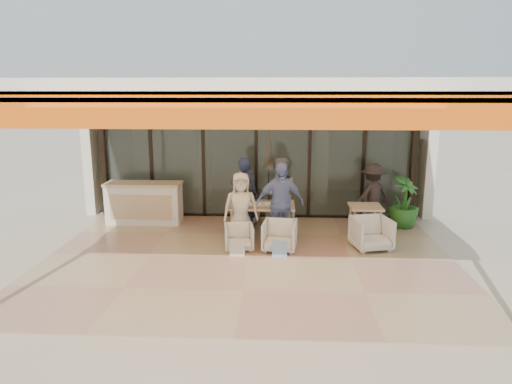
{
  "coord_description": "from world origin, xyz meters",
  "views": [
    {
      "loc": [
        0.56,
        -8.47,
        3.26
      ],
      "look_at": [
        0.1,
        0.9,
        1.15
      ],
      "focal_mm": 32.0,
      "sensor_mm": 36.0,
      "label": 1
    }
  ],
  "objects_px": {
    "dining_table": "(261,207)",
    "diner_navy": "(244,194)",
    "diner_periwinkle": "(280,203)",
    "side_chair": "(371,232)",
    "chair_far_right": "(279,212)",
    "standing_woman": "(372,196)",
    "host_counter": "(144,203)",
    "diner_grey": "(280,194)",
    "diner_cream": "(241,208)",
    "side_table": "(365,210)",
    "chair_near_right": "(280,234)",
    "chair_near_left": "(239,236)",
    "potted_palm": "(404,203)",
    "chair_far_left": "(246,212)"
  },
  "relations": [
    {
      "from": "chair_far_left",
      "to": "standing_woman",
      "type": "height_order",
      "value": "standing_woman"
    },
    {
      "from": "diner_periwinkle",
      "to": "side_chair",
      "type": "height_order",
      "value": "diner_periwinkle"
    },
    {
      "from": "chair_far_right",
      "to": "diner_cream",
      "type": "relative_size",
      "value": 0.39
    },
    {
      "from": "chair_near_left",
      "to": "diner_cream",
      "type": "bearing_deg",
      "value": 81.46
    },
    {
      "from": "diner_periwinkle",
      "to": "diner_navy",
      "type": "bearing_deg",
      "value": 121.61
    },
    {
      "from": "host_counter",
      "to": "chair_far_left",
      "type": "height_order",
      "value": "host_counter"
    },
    {
      "from": "side_table",
      "to": "chair_near_right",
      "type": "bearing_deg",
      "value": -154.2
    },
    {
      "from": "side_chair",
      "to": "diner_periwinkle",
      "type": "bearing_deg",
      "value": 157.11
    },
    {
      "from": "diner_navy",
      "to": "standing_woman",
      "type": "relative_size",
      "value": 1.11
    },
    {
      "from": "host_counter",
      "to": "potted_palm",
      "type": "height_order",
      "value": "potted_palm"
    },
    {
      "from": "side_chair",
      "to": "standing_woman",
      "type": "relative_size",
      "value": 0.48
    },
    {
      "from": "diner_periwinkle",
      "to": "side_table",
      "type": "xyz_separation_m",
      "value": [
        1.9,
        0.42,
        -0.25
      ]
    },
    {
      "from": "diner_grey",
      "to": "standing_woman",
      "type": "relative_size",
      "value": 1.12
    },
    {
      "from": "host_counter",
      "to": "side_table",
      "type": "relative_size",
      "value": 2.48
    },
    {
      "from": "chair_far_left",
      "to": "dining_table",
      "type": "bearing_deg",
      "value": 128.96
    },
    {
      "from": "dining_table",
      "to": "diner_cream",
      "type": "xyz_separation_m",
      "value": [
        -0.41,
        -0.46,
        0.09
      ]
    },
    {
      "from": "side_table",
      "to": "diner_grey",
      "type": "bearing_deg",
      "value": 165.86
    },
    {
      "from": "chair_near_left",
      "to": "diner_periwinkle",
      "type": "xyz_separation_m",
      "value": [
        0.84,
        0.5,
        0.59
      ]
    },
    {
      "from": "diner_cream",
      "to": "side_table",
      "type": "height_order",
      "value": "diner_cream"
    },
    {
      "from": "potted_palm",
      "to": "side_chair",
      "type": "bearing_deg",
      "value": -124.28
    },
    {
      "from": "diner_periwinkle",
      "to": "side_table",
      "type": "relative_size",
      "value": 2.38
    },
    {
      "from": "side_table",
      "to": "standing_woman",
      "type": "height_order",
      "value": "standing_woman"
    },
    {
      "from": "chair_far_left",
      "to": "side_table",
      "type": "bearing_deg",
      "value": 175.61
    },
    {
      "from": "diner_cream",
      "to": "potted_palm",
      "type": "bearing_deg",
      "value": 9.89
    },
    {
      "from": "diner_cream",
      "to": "side_table",
      "type": "relative_size",
      "value": 2.07
    },
    {
      "from": "diner_grey",
      "to": "diner_periwinkle",
      "type": "distance_m",
      "value": 0.9
    },
    {
      "from": "dining_table",
      "to": "standing_woman",
      "type": "xyz_separation_m",
      "value": [
        2.63,
        0.81,
        0.09
      ]
    },
    {
      "from": "chair_far_right",
      "to": "chair_near_left",
      "type": "height_order",
      "value": "chair_far_right"
    },
    {
      "from": "chair_near_left",
      "to": "side_chair",
      "type": "height_order",
      "value": "side_chair"
    },
    {
      "from": "diner_cream",
      "to": "chair_near_right",
      "type": "bearing_deg",
      "value": -38.93
    },
    {
      "from": "chair_far_right",
      "to": "standing_woman",
      "type": "relative_size",
      "value": 0.39
    },
    {
      "from": "diner_periwinkle",
      "to": "chair_near_left",
      "type": "bearing_deg",
      "value": -160.65
    },
    {
      "from": "standing_woman",
      "to": "potted_palm",
      "type": "distance_m",
      "value": 0.78
    },
    {
      "from": "chair_near_right",
      "to": "chair_far_left",
      "type": "bearing_deg",
      "value": 120.64
    },
    {
      "from": "dining_table",
      "to": "diner_navy",
      "type": "relative_size",
      "value": 0.86
    },
    {
      "from": "chair_far_right",
      "to": "diner_periwinkle",
      "type": "height_order",
      "value": "diner_periwinkle"
    },
    {
      "from": "chair_far_left",
      "to": "chair_near_right",
      "type": "height_order",
      "value": "chair_near_right"
    },
    {
      "from": "chair_near_right",
      "to": "side_table",
      "type": "bearing_deg",
      "value": 32.58
    },
    {
      "from": "dining_table",
      "to": "chair_near_left",
      "type": "height_order",
      "value": "dining_table"
    },
    {
      "from": "chair_far_left",
      "to": "chair_far_right",
      "type": "bearing_deg",
      "value": -164.74
    },
    {
      "from": "dining_table",
      "to": "side_table",
      "type": "bearing_deg",
      "value": -0.88
    },
    {
      "from": "diner_grey",
      "to": "side_chair",
      "type": "distance_m",
      "value": 2.32
    },
    {
      "from": "chair_far_right",
      "to": "potted_palm",
      "type": "bearing_deg",
      "value": 161.81
    },
    {
      "from": "side_chair",
      "to": "standing_woman",
      "type": "bearing_deg",
      "value": 66.11
    },
    {
      "from": "host_counter",
      "to": "side_chair",
      "type": "bearing_deg",
      "value": -17.11
    },
    {
      "from": "diner_periwinkle",
      "to": "host_counter",
      "type": "bearing_deg",
      "value": 147.55
    },
    {
      "from": "diner_cream",
      "to": "standing_woman",
      "type": "distance_m",
      "value": 3.3
    },
    {
      "from": "host_counter",
      "to": "chair_far_right",
      "type": "relative_size",
      "value": 3.04
    },
    {
      "from": "host_counter",
      "to": "chair_far_right",
      "type": "distance_m",
      "value": 3.35
    },
    {
      "from": "chair_far_right",
      "to": "diner_navy",
      "type": "height_order",
      "value": "diner_navy"
    }
  ]
}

